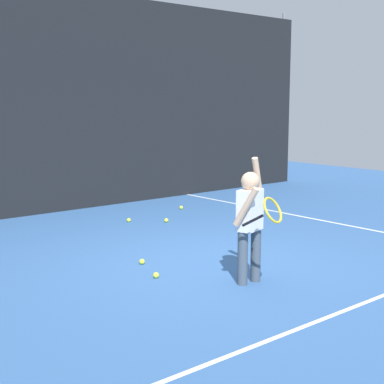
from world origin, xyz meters
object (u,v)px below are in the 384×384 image
(tennis_player, at_px, (251,217))
(tennis_ball_3, at_px, (156,275))
(tennis_ball_1, at_px, (166,220))
(tennis_ball_6, at_px, (181,208))
(tennis_ball_0, at_px, (129,220))
(tennis_ball_2, at_px, (142,262))
(tennis_ball_4, at_px, (252,195))

(tennis_player, bearing_deg, tennis_ball_3, 114.46)
(tennis_ball_1, relative_size, tennis_ball_3, 1.00)
(tennis_ball_1, xyz_separation_m, tennis_ball_6, (0.90, 0.73, 0.00))
(tennis_ball_1, bearing_deg, tennis_player, -111.64)
(tennis_ball_6, bearing_deg, tennis_player, -119.13)
(tennis_ball_6, bearing_deg, tennis_ball_3, -132.81)
(tennis_ball_0, relative_size, tennis_ball_3, 1.00)
(tennis_ball_0, bearing_deg, tennis_player, -102.38)
(tennis_ball_2, relative_size, tennis_ball_4, 1.00)
(tennis_ball_3, distance_m, tennis_ball_4, 5.69)
(tennis_ball_0, xyz_separation_m, tennis_ball_4, (3.33, 0.45, 0.00))
(tennis_ball_1, relative_size, tennis_ball_6, 1.00)
(tennis_ball_1, distance_m, tennis_ball_3, 2.95)
(tennis_ball_1, height_order, tennis_ball_2, same)
(tennis_ball_0, bearing_deg, tennis_ball_2, -120.02)
(tennis_player, relative_size, tennis_ball_1, 20.46)
(tennis_ball_3, distance_m, tennis_ball_6, 4.09)
(tennis_player, distance_m, tennis_ball_4, 5.71)
(tennis_ball_4, bearing_deg, tennis_player, -136.16)
(tennis_ball_2, bearing_deg, tennis_ball_3, -109.53)
(tennis_ball_2, xyz_separation_m, tennis_ball_3, (-0.19, -0.55, 0.00))
(tennis_ball_3, bearing_deg, tennis_ball_4, 33.38)
(tennis_ball_4, bearing_deg, tennis_ball_1, -163.38)
(tennis_player, relative_size, tennis_ball_2, 20.46)
(tennis_ball_3, xyz_separation_m, tennis_ball_6, (2.78, 3.00, 0.00))
(tennis_ball_2, distance_m, tennis_ball_4, 5.24)
(tennis_ball_2, height_order, tennis_ball_6, same)
(tennis_ball_6, bearing_deg, tennis_ball_0, -166.75)
(tennis_ball_1, xyz_separation_m, tennis_ball_2, (-1.69, -1.73, 0.00))
(tennis_player, distance_m, tennis_ball_1, 3.38)
(tennis_ball_0, distance_m, tennis_ball_6, 1.39)
(tennis_ball_0, distance_m, tennis_ball_4, 3.36)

